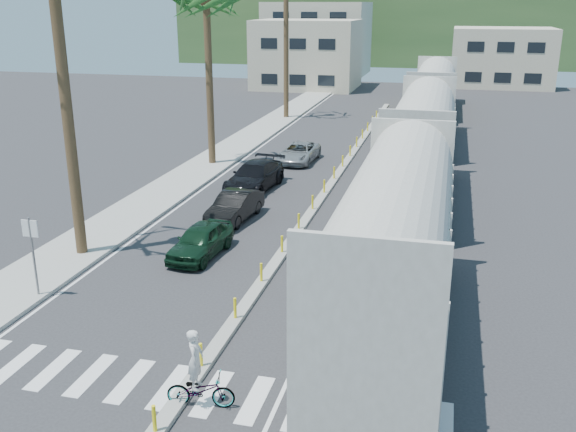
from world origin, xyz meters
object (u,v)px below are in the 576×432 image
at_px(car_second, 235,207).
at_px(cyclist, 199,383).
at_px(street_sign, 32,246).
at_px(car_lead, 201,240).

xyz_separation_m(car_second, cyclist, (3.93, -14.40, 0.00)).
distance_m(street_sign, car_second, 10.66).
relative_size(car_lead, cyclist, 1.87).
bearing_deg(car_lead, street_sign, -124.15).
height_order(street_sign, car_lead, street_sign).
bearing_deg(street_sign, cyclist, -30.17).
bearing_deg(car_lead, cyclist, -64.22).
distance_m(street_sign, cyclist, 9.23).
height_order(street_sign, cyclist, street_sign).
bearing_deg(cyclist, car_lead, 12.19).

